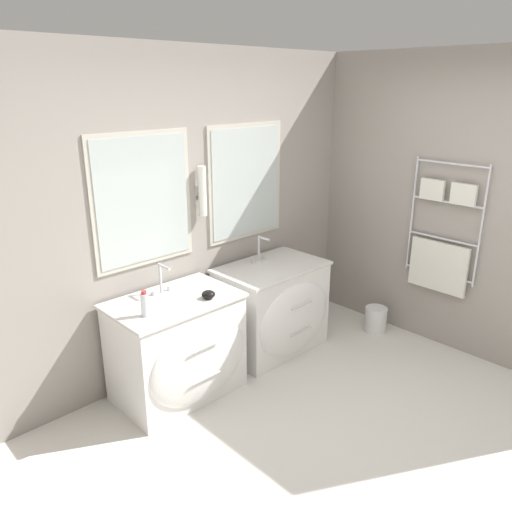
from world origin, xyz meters
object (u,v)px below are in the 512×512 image
Objects in this scene: amenity_bowl at (208,294)px; waste_bin at (376,319)px; vanity_left at (179,348)px; vanity_right at (274,308)px; toiletry_bottle at (145,304)px.

waste_bin is (1.81, -0.32, -0.70)m from amenity_bowl.
vanity_left is 1.04m from vanity_right.
toiletry_bottle is 0.76× the size of waste_bin.
vanity_left is at bearing 167.40° from waste_bin.
vanity_left is 0.49m from amenity_bowl.
vanity_left reaches higher than waste_bin.
toiletry_bottle is 1.82× the size of amenity_bowl.
toiletry_bottle is at bearing -177.38° from vanity_right.
amenity_bowl reaches higher than waste_bin.
vanity_right is 1.42m from toiletry_bottle.
toiletry_bottle reaches higher than waste_bin.
toiletry_bottle is 0.51m from amenity_bowl.
vanity_right is (1.04, 0.00, 0.00)m from vanity_left.
toiletry_bottle is at bearing 170.47° from waste_bin.
vanity_right is at bearing 2.62° from toiletry_bottle.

